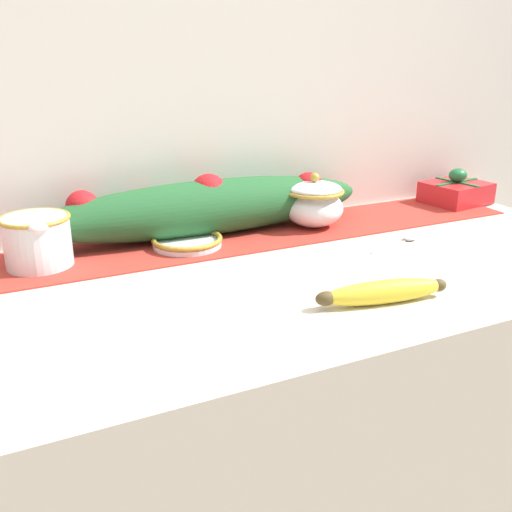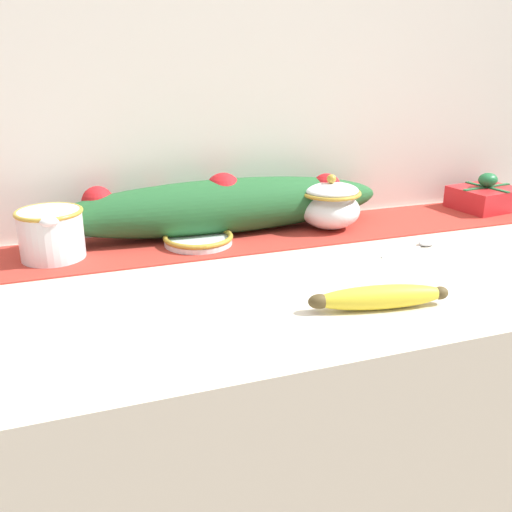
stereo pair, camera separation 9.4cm
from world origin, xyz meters
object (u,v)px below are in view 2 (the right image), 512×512
banana (379,297)px  spoon (423,244)px  gift_box (486,197)px  cream_pitcher (51,232)px  sugar_bowl (330,204)px  small_dish (198,239)px

banana → spoon: 0.33m
banana → gift_box: size_ratio=1.34×
banana → spoon: bearing=43.5°
cream_pitcher → sugar_bowl: size_ratio=1.08×
banana → gift_box: (0.55, 0.42, 0.01)m
small_dish → spoon: bearing=-20.3°
cream_pitcher → gift_box: size_ratio=0.85×
cream_pitcher → banana: bearing=-40.7°
spoon → gift_box: bearing=15.5°
banana → spoon: banana is taller
small_dish → banana: size_ratio=0.64×
spoon → gift_box: gift_box is taller
sugar_bowl → spoon: (0.13, -0.17, -0.05)m
small_dish → banana: bearing=-64.3°
cream_pitcher → spoon: bearing=-13.6°
spoon → gift_box: 0.37m
cream_pitcher → banana: (0.46, -0.40, -0.03)m
cream_pitcher → sugar_bowl: (0.58, -0.00, 0.00)m
gift_box → small_dish: bearing=-177.5°
banana → spoon: size_ratio=1.51×
small_dish → gift_box: 0.74m
small_dish → spoon: size_ratio=0.96×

